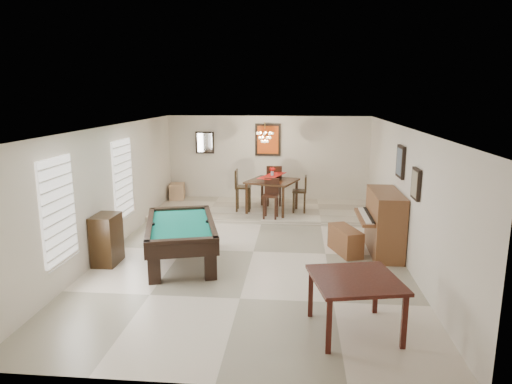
% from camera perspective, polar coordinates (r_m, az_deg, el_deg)
% --- Properties ---
extents(ground_plane, '(6.00, 9.00, 0.02)m').
position_cam_1_polar(ground_plane, '(9.65, -0.33, -7.51)').
color(ground_plane, beige).
extents(wall_back, '(6.00, 0.04, 2.60)m').
position_cam_1_polar(wall_back, '(13.71, 1.49, 4.06)').
color(wall_back, silver).
rests_on(wall_back, ground_plane).
extents(wall_front, '(6.00, 0.04, 2.60)m').
position_cam_1_polar(wall_front, '(5.02, -5.42, -10.70)').
color(wall_front, silver).
rests_on(wall_front, ground_plane).
extents(wall_left, '(0.04, 9.00, 2.60)m').
position_cam_1_polar(wall_left, '(10.03, -17.66, 0.44)').
color(wall_left, silver).
rests_on(wall_left, ground_plane).
extents(wall_right, '(0.04, 9.00, 2.60)m').
position_cam_1_polar(wall_right, '(9.49, 18.01, -0.23)').
color(wall_right, silver).
rests_on(wall_right, ground_plane).
extents(ceiling, '(6.00, 9.00, 0.04)m').
position_cam_1_polar(ceiling, '(9.10, -0.35, 8.15)').
color(ceiling, white).
rests_on(ceiling, wall_back).
extents(dining_step, '(6.00, 2.50, 0.12)m').
position_cam_1_polar(dining_step, '(12.73, 1.09, -2.27)').
color(dining_step, beige).
rests_on(dining_step, ground_plane).
extents(window_left_front, '(0.06, 1.00, 1.70)m').
position_cam_1_polar(window_left_front, '(8.06, -23.50, -2.06)').
color(window_left_front, white).
rests_on(window_left_front, wall_left).
extents(window_left_rear, '(0.06, 1.00, 1.70)m').
position_cam_1_polar(window_left_rear, '(10.54, -16.30, 1.64)').
color(window_left_rear, white).
rests_on(window_left_rear, wall_left).
extents(pool_table, '(1.85, 2.60, 0.78)m').
position_cam_1_polar(pool_table, '(9.07, -9.33, -6.30)').
color(pool_table, black).
rests_on(pool_table, ground_plane).
extents(square_table, '(1.35, 1.35, 0.79)m').
position_cam_1_polar(square_table, '(6.62, 12.19, -13.60)').
color(square_table, black).
rests_on(square_table, ground_plane).
extents(upright_piano, '(0.87, 1.56, 1.30)m').
position_cam_1_polar(upright_piano, '(9.72, 14.90, -3.70)').
color(upright_piano, brown).
rests_on(upright_piano, ground_plane).
extents(piano_bench, '(0.68, 1.03, 0.53)m').
position_cam_1_polar(piano_bench, '(9.67, 11.09, -5.96)').
color(piano_bench, brown).
rests_on(piano_bench, ground_plane).
extents(apothecary_chest, '(0.43, 0.65, 0.97)m').
position_cam_1_polar(apothecary_chest, '(9.32, -18.17, -5.64)').
color(apothecary_chest, black).
rests_on(apothecary_chest, ground_plane).
extents(dining_table, '(1.50, 1.50, 0.98)m').
position_cam_1_polar(dining_table, '(12.26, 2.02, -0.20)').
color(dining_table, black).
rests_on(dining_table, dining_step).
extents(flower_vase, '(0.17, 0.17, 0.24)m').
position_cam_1_polar(flower_vase, '(12.14, 2.05, 2.60)').
color(flower_vase, red).
rests_on(flower_vase, dining_table).
extents(dining_chair_south, '(0.41, 0.41, 1.01)m').
position_cam_1_polar(dining_chair_south, '(11.60, 1.84, -0.85)').
color(dining_chair_south, black).
rests_on(dining_chair_south, dining_step).
extents(dining_chair_north, '(0.44, 0.44, 1.15)m').
position_cam_1_polar(dining_chair_north, '(12.95, 2.28, 0.87)').
color(dining_chair_north, black).
rests_on(dining_chair_north, dining_step).
extents(dining_chair_west, '(0.43, 0.43, 1.12)m').
position_cam_1_polar(dining_chair_west, '(12.33, -1.60, 0.22)').
color(dining_chair_west, black).
rests_on(dining_chair_west, dining_step).
extents(dining_chair_east, '(0.37, 0.37, 0.98)m').
position_cam_1_polar(dining_chair_east, '(12.25, 5.43, -0.25)').
color(dining_chair_east, black).
rests_on(dining_chair_east, dining_step).
extents(corner_bench, '(0.49, 0.57, 0.47)m').
position_cam_1_polar(corner_bench, '(13.95, -9.83, 0.09)').
color(corner_bench, tan).
rests_on(corner_bench, dining_step).
extents(chandelier, '(0.44, 0.44, 0.60)m').
position_cam_1_polar(chandelier, '(12.31, 1.11, 7.35)').
color(chandelier, '#FFE5B2').
rests_on(chandelier, ceiling).
extents(back_painting, '(0.75, 0.06, 0.95)m').
position_cam_1_polar(back_painting, '(13.59, 1.50, 6.54)').
color(back_painting, '#D84C14').
rests_on(back_painting, wall_back).
extents(back_mirror, '(0.55, 0.06, 0.65)m').
position_cam_1_polar(back_mirror, '(13.86, -6.42, 6.16)').
color(back_mirror, white).
rests_on(back_mirror, wall_back).
extents(right_picture_upper, '(0.06, 0.55, 0.65)m').
position_cam_1_polar(right_picture_upper, '(9.66, 17.63, 3.63)').
color(right_picture_upper, slate).
rests_on(right_picture_upper, wall_right).
extents(right_picture_lower, '(0.06, 0.45, 0.55)m').
position_cam_1_polar(right_picture_lower, '(8.45, 19.38, 0.96)').
color(right_picture_lower, gray).
rests_on(right_picture_lower, wall_right).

